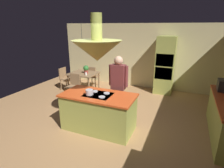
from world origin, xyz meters
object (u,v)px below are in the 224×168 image
at_px(chair_at_corner, 65,77).
at_px(oven_tower, 165,65).
at_px(chair_facing_island, 74,85).
at_px(chair_by_back_wall, 92,75).
at_px(cup_on_table, 86,74).
at_px(potted_plant_on_table, 86,69).
at_px(kitchen_island, 99,112).
at_px(cooking_pot_on_cooktop, 89,92).
at_px(dining_table, 84,76).
at_px(person_at_island, 118,84).

bearing_deg(chair_at_corner, oven_tower, -72.73).
bearing_deg(chair_facing_island, chair_by_back_wall, 90.00).
bearing_deg(chair_by_back_wall, cup_on_table, 105.14).
xyz_separation_m(chair_by_back_wall, potted_plant_on_table, (0.12, -0.68, 0.42)).
relative_size(kitchen_island, cooking_pot_on_cooktop, 9.78).
height_order(chair_by_back_wall, chair_at_corner, same).
xyz_separation_m(oven_tower, dining_table, (-2.80, -1.14, -0.40)).
distance_m(dining_table, chair_by_back_wall, 0.69).
height_order(dining_table, chair_facing_island, chair_facing_island).
bearing_deg(chair_at_corner, person_at_island, -116.30).
bearing_deg(dining_table, chair_facing_island, -90.00).
xyz_separation_m(dining_table, cooking_pot_on_cooktop, (1.54, -2.23, 0.33)).
bearing_deg(chair_by_back_wall, potted_plant_on_table, 99.90).
bearing_deg(cooking_pot_on_cooktop, cup_on_table, 122.90).
xyz_separation_m(chair_by_back_wall, cup_on_table, (0.24, -0.90, 0.30)).
xyz_separation_m(dining_table, chair_facing_island, (0.00, -0.67, -0.15)).
xyz_separation_m(dining_table, chair_at_corner, (-0.88, -0.00, -0.15)).
xyz_separation_m(oven_tower, chair_at_corner, (-3.68, -1.14, -0.55)).
xyz_separation_m(kitchen_island, person_at_island, (0.23, 0.71, 0.54)).
xyz_separation_m(person_at_island, cooking_pot_on_cooktop, (-0.39, -0.84, -0.01)).
bearing_deg(chair_by_back_wall, person_at_island, 133.15).
height_order(chair_facing_island, cooking_pot_on_cooktop, cooking_pot_on_cooktop).
xyz_separation_m(oven_tower, chair_by_back_wall, (-2.80, -0.47, -0.55)).
height_order(kitchen_island, dining_table, kitchen_island).
relative_size(kitchen_island, cup_on_table, 19.55).
distance_m(dining_table, chair_at_corner, 0.89).
distance_m(chair_by_back_wall, chair_at_corner, 1.11).
xyz_separation_m(oven_tower, cup_on_table, (-2.56, -1.37, -0.25)).
relative_size(kitchen_island, dining_table, 1.77).
height_order(person_at_island, potted_plant_on_table, person_at_island).
distance_m(dining_table, chair_facing_island, 0.69).
bearing_deg(cooking_pot_on_cooktop, chair_at_corner, 137.30).
distance_m(dining_table, cooking_pot_on_cooktop, 2.73).
relative_size(kitchen_island, chair_facing_island, 2.02).
bearing_deg(person_at_island, potted_plant_on_table, 142.77).
bearing_deg(dining_table, kitchen_island, -51.01).
bearing_deg(potted_plant_on_table, chair_by_back_wall, 99.90).
distance_m(chair_facing_island, chair_at_corner, 1.11).
bearing_deg(chair_by_back_wall, dining_table, 90.00).
distance_m(dining_table, potted_plant_on_table, 0.30).
relative_size(dining_table, chair_facing_island, 1.14).
height_order(person_at_island, cooking_pot_on_cooktop, person_at_island).
bearing_deg(oven_tower, chair_by_back_wall, -170.47).
height_order(oven_tower, chair_at_corner, oven_tower).
bearing_deg(person_at_island, kitchen_island, -108.12).
bearing_deg(potted_plant_on_table, oven_tower, 23.28).
relative_size(person_at_island, cup_on_table, 19.14).
relative_size(chair_by_back_wall, chair_at_corner, 1.00).
bearing_deg(potted_plant_on_table, dining_table, 175.04).
bearing_deg(cup_on_table, kitchen_island, -52.14).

